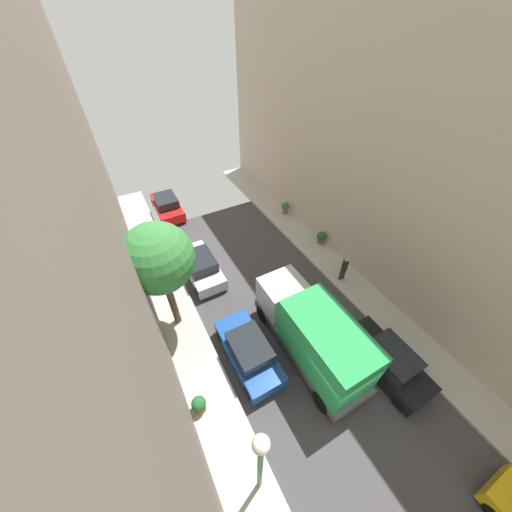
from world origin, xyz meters
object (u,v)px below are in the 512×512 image
(parked_car_left_2, at_px, (249,351))
(street_tree_0, at_px, (158,259))
(parked_car_right_2, at_px, (388,360))
(parked_car_left_3, at_px, (201,266))
(potted_plant_3, at_px, (285,207))
(delivery_truck, at_px, (313,333))
(pedestrian, at_px, (344,268))
(parked_car_left_4, at_px, (167,206))
(potted_plant_1, at_px, (321,237))
(lamp_post, at_px, (260,461))
(potted_plant_4, at_px, (199,405))

(parked_car_left_2, height_order, street_tree_0, street_tree_0)
(parked_car_right_2, xyz_separation_m, street_tree_0, (-7.78, 7.11, 4.03))
(parked_car_left_3, xyz_separation_m, street_tree_0, (-2.38, -2.75, 4.03))
(parked_car_left_3, height_order, street_tree_0, street_tree_0)
(parked_car_left_2, relative_size, potted_plant_3, 4.31)
(delivery_truck, distance_m, street_tree_0, 7.60)
(parked_car_left_2, distance_m, potted_plant_3, 12.53)
(delivery_truck, height_order, potted_plant_3, delivery_truck)
(parked_car_left_3, bearing_deg, pedestrian, -31.93)
(parked_car_left_4, height_order, potted_plant_3, parked_car_left_4)
(parked_car_right_2, bearing_deg, potted_plant_1, 71.00)
(parked_car_left_2, xyz_separation_m, parked_car_left_3, (0.00, 6.42, 0.00))
(pedestrian, bearing_deg, potted_plant_1, 73.67)
(parked_car_right_2, distance_m, potted_plant_1, 9.09)
(parked_car_left_3, relative_size, lamp_post, 0.74)
(street_tree_0, xyz_separation_m, potted_plant_4, (-0.49, -4.72, -4.16))
(potted_plant_1, distance_m, lamp_post, 14.40)
(street_tree_0, height_order, potted_plant_3, street_tree_0)
(potted_plant_3, bearing_deg, parked_car_left_4, 150.22)
(pedestrian, distance_m, street_tree_0, 10.60)
(parked_car_right_2, height_order, street_tree_0, street_tree_0)
(potted_plant_4, bearing_deg, lamp_post, -73.96)
(parked_car_left_3, bearing_deg, parked_car_right_2, -61.29)
(parked_car_left_4, height_order, parked_car_right_2, same)
(potted_plant_3, bearing_deg, potted_plant_1, -87.90)
(parked_car_left_3, relative_size, pedestrian, 2.44)
(parked_car_left_3, xyz_separation_m, pedestrian, (7.38, -4.60, 0.35))
(lamp_post, bearing_deg, pedestrian, 33.96)
(parked_car_left_2, bearing_deg, potted_plant_4, -160.00)
(parked_car_left_2, bearing_deg, parked_car_left_4, 90.00)
(pedestrian, bearing_deg, delivery_truck, -147.77)
(delivery_truck, bearing_deg, parked_car_left_4, 100.01)
(parked_car_left_4, bearing_deg, parked_car_left_3, -90.00)
(parked_car_left_4, xyz_separation_m, street_tree_0, (-2.38, -10.49, 4.03))
(parked_car_left_2, distance_m, street_tree_0, 5.95)
(parked_car_right_2, relative_size, potted_plant_4, 4.96)
(delivery_truck, relative_size, potted_plant_1, 6.92)
(pedestrian, xyz_separation_m, lamp_post, (-9.28, -6.25, 2.80))
(potted_plant_3, bearing_deg, lamp_post, -126.01)
(potted_plant_1, bearing_deg, pedestrian, -106.33)
(delivery_truck, xyz_separation_m, potted_plant_3, (5.50, 10.60, -1.07))
(delivery_truck, relative_size, street_tree_0, 1.06)
(delivery_truck, xyz_separation_m, potted_plant_1, (5.66, 6.29, -1.10))
(parked_car_left_4, height_order, lamp_post, lamp_post)
(potted_plant_4, height_order, lamp_post, lamp_post)
(street_tree_0, distance_m, potted_plant_1, 11.58)
(parked_car_left_3, distance_m, pedestrian, 8.71)
(parked_car_left_4, relative_size, lamp_post, 0.74)
(parked_car_left_3, bearing_deg, parked_car_left_2, -90.00)
(potted_plant_3, bearing_deg, delivery_truck, -117.43)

